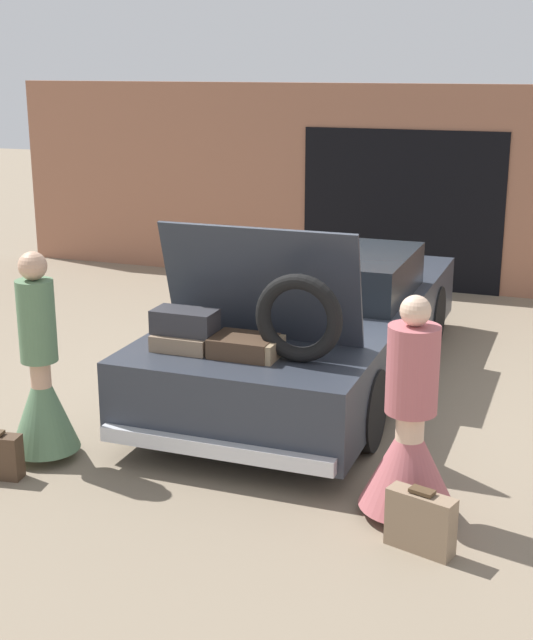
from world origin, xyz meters
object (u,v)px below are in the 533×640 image
(car, at_px, (313,323))
(person_left, at_px, (42,386))
(person_right, at_px, (409,441))
(suitcase_beside_right_person, at_px, (421,522))

(car, xyz_separation_m, person_left, (-1.46, -2.51, 0.02))
(person_right, distance_m, suitcase_beside_right_person, 0.60)
(car, relative_size, person_left, 2.93)
(person_left, distance_m, person_right, 2.92)
(person_left, distance_m, suitcase_beside_right_person, 3.15)
(car, xyz_separation_m, person_right, (1.46, -2.44, -0.03))
(person_left, height_order, suitcase_beside_right_person, person_left)
(car, bearing_deg, suitcase_beside_right_person, -60.35)
(suitcase_beside_right_person, bearing_deg, person_right, 112.20)
(person_left, relative_size, suitcase_beside_right_person, 3.54)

